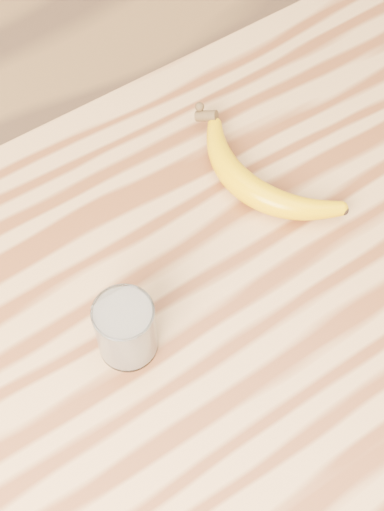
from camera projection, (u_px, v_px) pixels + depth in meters
room at (294, 2)px, 0.54m from camera, size 4.04×4.04×2.70m
table at (245, 331)px, 1.03m from camera, size 1.20×0.80×0.90m
smoothie_glass at (126, 329)px, 0.84m from camera, size 0.07×0.07×0.09m
banana at (249, 190)px, 0.98m from camera, size 0.20×0.35×0.04m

